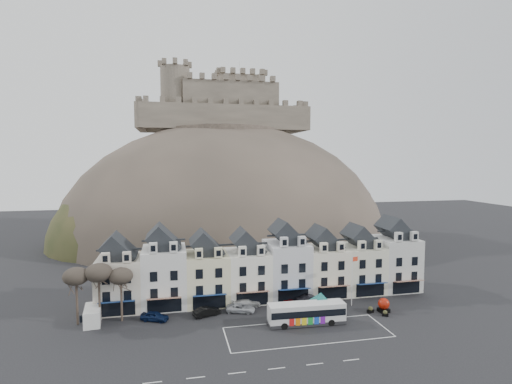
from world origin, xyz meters
TOP-DOWN VIEW (x-y plane):
  - ground at (0.00, 0.00)m, footprint 300.00×300.00m
  - coach_bay_markings at (2.00, 1.25)m, footprint 22.00×7.50m
  - townhouse_terrace at (0.15, 15.97)m, footprint 54.40×9.35m
  - castle_hill at (1.25, 68.95)m, footprint 100.00×76.00m
  - castle at (0.51, 75.93)m, footprint 50.20×22.20m
  - tree_left_far at (-29.00, 10.50)m, footprint 3.61×3.61m
  - tree_left_mid at (-26.00, 10.50)m, footprint 3.78×3.78m
  - tree_left_near at (-23.00, 10.50)m, footprint 3.43×3.43m
  - bus at (2.76, 3.74)m, footprint 11.04×2.99m
  - bus_shelter at (5.50, 5.28)m, footprint 6.15×6.15m
  - red_buoy at (15.87, 5.63)m, footprint 1.74×1.74m
  - flagpole at (12.30, 9.09)m, footprint 1.14×0.39m
  - white_van at (-26.98, 10.54)m, footprint 2.73×5.24m
  - planter_west at (15.22, 4.03)m, footprint 1.02×0.80m
  - planter_east at (13.74, 5.73)m, footprint 1.08×0.71m
  - car_navy at (-18.37, 9.50)m, footprint 4.39×3.14m
  - car_black at (-10.80, 9.70)m, footprint 4.40×2.77m
  - car_silver at (-5.60, 10.16)m, footprint 4.80×3.29m
  - car_white at (-4.40, 12.00)m, footprint 4.87×2.42m
  - car_maroon at (2.46, 10.28)m, footprint 4.17×2.40m
  - car_charcoal at (6.00, 11.01)m, footprint 4.75×1.93m

SIDE VIEW (x-z plane):
  - ground at x=0.00m, z-range 0.00..0.00m
  - coach_bay_markings at x=2.00m, z-range -0.01..0.01m
  - castle_hill at x=1.25m, z-range -33.89..34.11m
  - planter_west at x=15.22m, z-range -0.02..0.90m
  - planter_east at x=13.74m, z-range -0.02..0.98m
  - car_silver at x=-5.60m, z-range 0.00..1.24m
  - car_maroon at x=2.46m, z-range 0.00..1.34m
  - car_white at x=-4.40m, z-range 0.00..1.36m
  - car_black at x=-10.80m, z-range 0.00..1.37m
  - car_navy at x=-18.37m, z-range 0.00..1.39m
  - car_charcoal at x=6.00m, z-range 0.00..1.53m
  - red_buoy at x=15.87m, z-range 0.02..2.18m
  - white_van at x=-26.98m, z-range 0.00..2.30m
  - bus at x=2.76m, z-range 0.16..3.25m
  - bus_shelter at x=5.50m, z-range 1.08..4.98m
  - flagpole at x=12.30m, z-range 0.58..8.72m
  - townhouse_terrace at x=0.15m, z-range -0.60..11.20m
  - tree_left_near at x=-23.00m, z-range 2.64..10.47m
  - tree_left_far at x=-29.00m, z-range 2.78..11.02m
  - tree_left_mid at x=-26.00m, z-range 2.92..11.56m
  - castle at x=0.51m, z-range 29.19..51.19m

